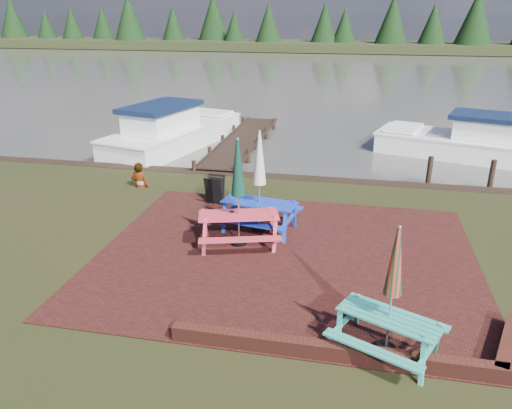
{
  "coord_description": "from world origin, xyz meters",
  "views": [
    {
      "loc": [
        1.48,
        -9.67,
        5.58
      ],
      "look_at": [
        -0.88,
        1.71,
        1.0
      ],
      "focal_mm": 35.0,
      "sensor_mm": 36.0,
      "label": 1
    }
  ],
  "objects_px": {
    "boat_jetty": "(172,133)",
    "person": "(138,163)",
    "picnic_table_blue": "(259,197)",
    "jetty": "(242,141)",
    "picnic_table_teal": "(390,311)",
    "picnic_table_red": "(239,209)",
    "boat_near": "(475,144)",
    "chalkboard": "(215,190)"
  },
  "relations": [
    {
      "from": "jetty",
      "to": "boat_jetty",
      "type": "bearing_deg",
      "value": -170.53
    },
    {
      "from": "boat_near",
      "to": "person",
      "type": "height_order",
      "value": "person"
    },
    {
      "from": "picnic_table_blue",
      "to": "chalkboard",
      "type": "distance_m",
      "value": 2.44
    },
    {
      "from": "chalkboard",
      "to": "jetty",
      "type": "height_order",
      "value": "chalkboard"
    },
    {
      "from": "picnic_table_red",
      "to": "boat_jetty",
      "type": "relative_size",
      "value": 0.34
    },
    {
      "from": "boat_jetty",
      "to": "picnic_table_blue",
      "type": "bearing_deg",
      "value": -41.89
    },
    {
      "from": "picnic_table_red",
      "to": "person",
      "type": "distance_m",
      "value": 5.56
    },
    {
      "from": "picnic_table_blue",
      "to": "boat_near",
      "type": "relative_size",
      "value": 0.34
    },
    {
      "from": "picnic_table_teal",
      "to": "picnic_table_blue",
      "type": "xyz_separation_m",
      "value": [
        -3.17,
        4.56,
        0.12
      ]
    },
    {
      "from": "jetty",
      "to": "boat_near",
      "type": "bearing_deg",
      "value": 2.49
    },
    {
      "from": "picnic_table_blue",
      "to": "picnic_table_red",
      "type": "bearing_deg",
      "value": -99.29
    },
    {
      "from": "picnic_table_blue",
      "to": "jetty",
      "type": "bearing_deg",
      "value": 115.68
    },
    {
      "from": "picnic_table_red",
      "to": "chalkboard",
      "type": "height_order",
      "value": "picnic_table_red"
    },
    {
      "from": "picnic_table_teal",
      "to": "boat_jetty",
      "type": "height_order",
      "value": "picnic_table_teal"
    },
    {
      "from": "picnic_table_teal",
      "to": "person",
      "type": "relative_size",
      "value": 1.42
    },
    {
      "from": "jetty",
      "to": "boat_near",
      "type": "distance_m",
      "value": 9.75
    },
    {
      "from": "picnic_table_blue",
      "to": "jetty",
      "type": "relative_size",
      "value": 0.3
    },
    {
      "from": "picnic_table_teal",
      "to": "boat_jetty",
      "type": "relative_size",
      "value": 0.3
    },
    {
      "from": "chalkboard",
      "to": "person",
      "type": "xyz_separation_m",
      "value": [
        -2.88,
        0.94,
        0.39
      ]
    },
    {
      "from": "chalkboard",
      "to": "boat_near",
      "type": "xyz_separation_m",
      "value": [
        8.87,
        7.68,
        -0.05
      ]
    },
    {
      "from": "picnic_table_red",
      "to": "person",
      "type": "bearing_deg",
      "value": 123.95
    },
    {
      "from": "picnic_table_teal",
      "to": "person",
      "type": "distance_m",
      "value": 10.56
    },
    {
      "from": "boat_jetty",
      "to": "boat_near",
      "type": "height_order",
      "value": "boat_jetty"
    },
    {
      "from": "jetty",
      "to": "boat_jetty",
      "type": "distance_m",
      "value": 3.1
    },
    {
      "from": "boat_near",
      "to": "picnic_table_teal",
      "type": "bearing_deg",
      "value": -178.83
    },
    {
      "from": "picnic_table_blue",
      "to": "person",
      "type": "height_order",
      "value": "picnic_table_blue"
    },
    {
      "from": "picnic_table_teal",
      "to": "chalkboard",
      "type": "relative_size",
      "value": 2.72
    },
    {
      "from": "picnic_table_red",
      "to": "boat_jetty",
      "type": "height_order",
      "value": "picnic_table_red"
    },
    {
      "from": "picnic_table_red",
      "to": "picnic_table_blue",
      "type": "bearing_deg",
      "value": 55.05
    },
    {
      "from": "boat_near",
      "to": "person",
      "type": "distance_m",
      "value": 13.55
    },
    {
      "from": "jetty",
      "to": "picnic_table_teal",
      "type": "bearing_deg",
      "value": -66.91
    },
    {
      "from": "picnic_table_red",
      "to": "boat_near",
      "type": "bearing_deg",
      "value": 37.91
    },
    {
      "from": "picnic_table_blue",
      "to": "chalkboard",
      "type": "relative_size",
      "value": 3.11
    },
    {
      "from": "picnic_table_red",
      "to": "picnic_table_blue",
      "type": "distance_m",
      "value": 1.02
    },
    {
      "from": "picnic_table_teal",
      "to": "boat_near",
      "type": "bearing_deg",
      "value": 98.73
    },
    {
      "from": "boat_jetty",
      "to": "boat_near",
      "type": "distance_m",
      "value": 12.81
    },
    {
      "from": "picnic_table_teal",
      "to": "jetty",
      "type": "relative_size",
      "value": 0.26
    },
    {
      "from": "boat_jetty",
      "to": "person",
      "type": "bearing_deg",
      "value": -65.63
    },
    {
      "from": "boat_near",
      "to": "picnic_table_red",
      "type": "bearing_deg",
      "value": 161.2
    },
    {
      "from": "jetty",
      "to": "boat_jetty",
      "type": "height_order",
      "value": "boat_jetty"
    },
    {
      "from": "picnic_table_blue",
      "to": "boat_jetty",
      "type": "xyz_separation_m",
      "value": [
        -5.61,
        8.41,
        -0.49
      ]
    },
    {
      "from": "chalkboard",
      "to": "boat_near",
      "type": "height_order",
      "value": "boat_near"
    }
  ]
}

